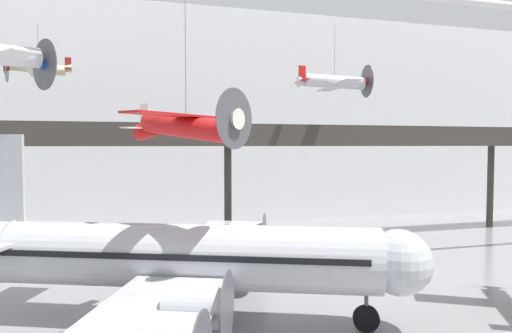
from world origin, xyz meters
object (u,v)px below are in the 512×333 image
object	(u,v)px
airliner_silver_main	(178,257)
suspended_plane_silver_racer	(334,82)
suspended_plane_cream_biplane	(38,68)
suspended_plane_red_highwing	(186,126)

from	to	relation	value
airliner_silver_main	suspended_plane_silver_racer	size ratio (longest dim) A/B	3.55
suspended_plane_cream_biplane	suspended_plane_silver_racer	bearing A→B (deg)	158.64
suspended_plane_silver_racer	suspended_plane_cream_biplane	distance (m)	26.12
airliner_silver_main	suspended_plane_red_highwing	distance (m)	6.80
suspended_plane_silver_racer	suspended_plane_cream_biplane	world-z (taller)	same
airliner_silver_main	suspended_plane_red_highwing	world-z (taller)	suspended_plane_red_highwing
suspended_plane_silver_racer	suspended_plane_red_highwing	xyz separation A→B (m)	(-14.79, -13.95, -4.55)
suspended_plane_red_highwing	airliner_silver_main	bearing A→B (deg)	164.44
suspended_plane_silver_racer	suspended_plane_red_highwing	distance (m)	20.84
airliner_silver_main	suspended_plane_cream_biplane	bearing A→B (deg)	138.10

